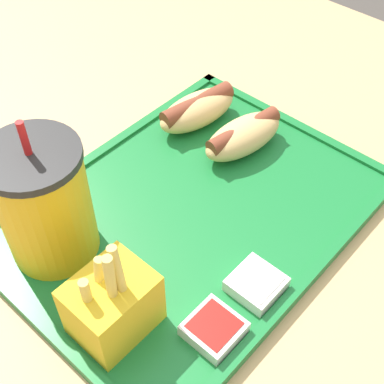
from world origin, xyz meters
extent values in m
cube|color=tan|center=(0.00, 0.00, 0.39)|extent=(1.01, 1.15, 0.78)
cube|color=#197233|center=(-0.02, -0.02, 0.78)|extent=(0.41, 0.30, 0.01)
cube|color=#197233|center=(-0.02, -0.17, 0.79)|extent=(0.41, 0.01, 0.00)
cube|color=#197233|center=(-0.02, 0.12, 0.79)|extent=(0.41, 0.01, 0.00)
cube|color=#197233|center=(-0.22, -0.02, 0.79)|extent=(0.01, 0.30, 0.00)
cube|color=#197233|center=(0.18, -0.02, 0.79)|extent=(0.01, 0.30, 0.00)
cylinder|color=gold|center=(-0.15, 0.05, 0.85)|extent=(0.09, 0.09, 0.13)
cylinder|color=#262626|center=(-0.15, 0.05, 0.92)|extent=(0.09, 0.09, 0.01)
cylinder|color=red|center=(-0.15, 0.05, 0.94)|extent=(0.01, 0.01, 0.03)
ellipsoid|color=#DBB270|center=(0.10, 0.07, 0.81)|extent=(0.12, 0.07, 0.04)
cylinder|color=brown|center=(0.10, 0.07, 0.82)|extent=(0.11, 0.04, 0.02)
ellipsoid|color=#DBB270|center=(0.10, 0.00, 0.81)|extent=(0.12, 0.07, 0.04)
cylinder|color=brown|center=(0.10, 0.00, 0.82)|extent=(0.11, 0.04, 0.02)
cube|color=gold|center=(-0.17, -0.06, 0.82)|extent=(0.07, 0.06, 0.07)
cylinder|color=#EACC60|center=(-0.17, -0.07, 0.86)|extent=(0.01, 0.02, 0.08)
cylinder|color=#EACC60|center=(-0.17, -0.05, 0.85)|extent=(0.02, 0.01, 0.06)
cylinder|color=#EACC60|center=(-0.19, -0.06, 0.85)|extent=(0.01, 0.01, 0.06)
cylinder|color=#EACC60|center=(-0.18, -0.07, 0.86)|extent=(0.01, 0.01, 0.09)
cube|color=silver|center=(-0.05, -0.14, 0.80)|extent=(0.05, 0.05, 0.01)
cube|color=white|center=(-0.05, -0.14, 0.80)|extent=(0.04, 0.04, 0.00)
cube|color=silver|center=(-0.12, -0.14, 0.80)|extent=(0.05, 0.05, 0.01)
cube|color=#B21914|center=(-0.12, -0.14, 0.80)|extent=(0.04, 0.04, 0.00)
camera|label=1|loc=(-0.31, -0.28, 1.24)|focal=50.00mm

